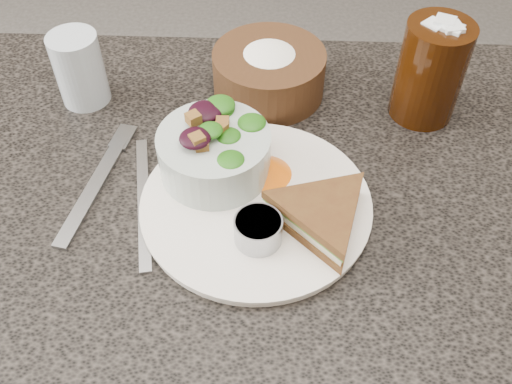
{
  "coord_description": "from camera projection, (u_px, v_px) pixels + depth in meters",
  "views": [
    {
      "loc": [
        0.02,
        -0.48,
        1.3
      ],
      "look_at": [
        -0.0,
        -0.02,
        0.78
      ],
      "focal_mm": 40.0,
      "sensor_mm": 36.0,
      "label": 1
    }
  ],
  "objects": [
    {
      "name": "dining_table",
      "position": [
        257.0,
        334.0,
        1.01
      ],
      "size": [
        1.0,
        0.7,
        0.75
      ],
      "primitive_type": "cube",
      "color": "black",
      "rests_on": "floor"
    },
    {
      "name": "dressing_ramekin",
      "position": [
        258.0,
        230.0,
        0.65
      ],
      "size": [
        0.07,
        0.07,
        0.03
      ],
      "primitive_type": "cylinder",
      "rotation": [
        0.0,
        0.0,
        -0.35
      ],
      "color": "#9599A0",
      "rests_on": "dinner_plate"
    },
    {
      "name": "dinner_plate",
      "position": [
        256.0,
        205.0,
        0.71
      ],
      "size": [
        0.28,
        0.28,
        0.01
      ],
      "primitive_type": "cylinder",
      "color": "white",
      "rests_on": "dining_table"
    },
    {
      "name": "salad_bowl",
      "position": [
        214.0,
        147.0,
        0.71
      ],
      "size": [
        0.18,
        0.18,
        0.08
      ],
      "primitive_type": null,
      "rotation": [
        0.0,
        0.0,
        -0.29
      ],
      "color": "#A8B8B1",
      "rests_on": "dinner_plate"
    },
    {
      "name": "bread_basket",
      "position": [
        269.0,
        66.0,
        0.83
      ],
      "size": [
        0.18,
        0.18,
        0.09
      ],
      "primitive_type": null,
      "rotation": [
        0.0,
        0.0,
        0.09
      ],
      "color": "#4E2F19",
      "rests_on": "dining_table"
    },
    {
      "name": "water_glass",
      "position": [
        79.0,
        69.0,
        0.82
      ],
      "size": [
        0.07,
        0.07,
        0.11
      ],
      "primitive_type": "cylinder",
      "rotation": [
        0.0,
        0.0,
        0.04
      ],
      "color": "#AFBCC8",
      "rests_on": "dining_table"
    },
    {
      "name": "cola_glass",
      "position": [
        431.0,
        68.0,
        0.78
      ],
      "size": [
        0.12,
        0.12,
        0.15
      ],
      "primitive_type": null,
      "rotation": [
        0.0,
        0.0,
        -0.42
      ],
      "color": "black",
      "rests_on": "dining_table"
    },
    {
      "name": "sandwich",
      "position": [
        322.0,
        215.0,
        0.67
      ],
      "size": [
        0.21,
        0.21,
        0.04
      ],
      "primitive_type": null,
      "rotation": [
        0.0,
        0.0,
        -0.77
      ],
      "color": "#513717",
      "rests_on": "dinner_plate"
    },
    {
      "name": "fork",
      "position": [
        94.0,
        188.0,
        0.73
      ],
      "size": [
        0.06,
        0.2,
        0.01
      ],
      "primitive_type": "cube",
      "rotation": [
        0.0,
        0.0,
        -0.2
      ],
      "color": "gray",
      "rests_on": "dining_table"
    },
    {
      "name": "knife",
      "position": [
        143.0,
        200.0,
        0.72
      ],
      "size": [
        0.06,
        0.22,
        0.0
      ],
      "primitive_type": "cube",
      "rotation": [
        0.0,
        0.0,
        0.19
      ],
      "color": "#A9AAAD",
      "rests_on": "dining_table"
    },
    {
      "name": "orange_wedge",
      "position": [
        266.0,
        166.0,
        0.72
      ],
      "size": [
        0.1,
        0.1,
        0.03
      ],
      "primitive_type": "cone",
      "rotation": [
        0.0,
        0.0,
        0.57
      ],
      "color": "orange",
      "rests_on": "dinner_plate"
    }
  ]
}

